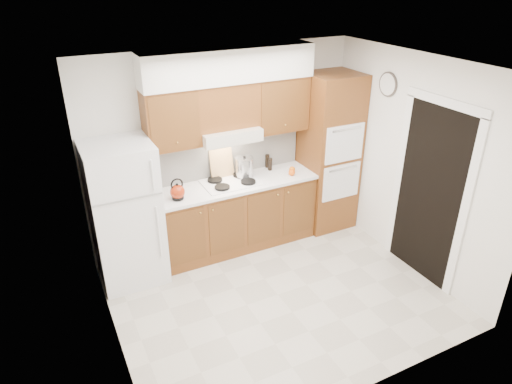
# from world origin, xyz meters

# --- Properties ---
(floor) EXTENTS (3.60, 3.60, 0.00)m
(floor) POSITION_xyz_m (0.00, 0.00, 0.00)
(floor) COLOR beige
(floor) RESTS_ON ground
(ceiling) EXTENTS (3.60, 3.60, 0.00)m
(ceiling) POSITION_xyz_m (0.00, 0.00, 2.60)
(ceiling) COLOR white
(ceiling) RESTS_ON wall_back
(wall_back) EXTENTS (3.60, 0.02, 2.60)m
(wall_back) POSITION_xyz_m (0.00, 1.50, 1.30)
(wall_back) COLOR white
(wall_back) RESTS_ON floor
(wall_left) EXTENTS (0.02, 3.00, 2.60)m
(wall_left) POSITION_xyz_m (-1.80, 0.00, 1.30)
(wall_left) COLOR white
(wall_left) RESTS_ON floor
(wall_right) EXTENTS (0.02, 3.00, 2.60)m
(wall_right) POSITION_xyz_m (1.80, 0.00, 1.30)
(wall_right) COLOR white
(wall_right) RESTS_ON floor
(fridge) EXTENTS (0.75, 0.72, 1.72)m
(fridge) POSITION_xyz_m (-1.41, 1.14, 0.86)
(fridge) COLOR white
(fridge) RESTS_ON floor
(base_cabinets) EXTENTS (2.11, 0.60, 0.90)m
(base_cabinets) POSITION_xyz_m (0.02, 1.20, 0.45)
(base_cabinets) COLOR brown
(base_cabinets) RESTS_ON floor
(countertop) EXTENTS (2.13, 0.62, 0.04)m
(countertop) POSITION_xyz_m (0.03, 1.19, 0.92)
(countertop) COLOR white
(countertop) RESTS_ON base_cabinets
(backsplash) EXTENTS (2.11, 0.03, 0.56)m
(backsplash) POSITION_xyz_m (0.02, 1.49, 1.22)
(backsplash) COLOR white
(backsplash) RESTS_ON countertop
(oven_cabinet) EXTENTS (0.70, 0.65, 2.20)m
(oven_cabinet) POSITION_xyz_m (1.44, 1.18, 1.10)
(oven_cabinet) COLOR brown
(oven_cabinet) RESTS_ON floor
(upper_cab_left) EXTENTS (0.63, 0.33, 0.70)m
(upper_cab_left) POSITION_xyz_m (-0.71, 1.33, 1.85)
(upper_cab_left) COLOR brown
(upper_cab_left) RESTS_ON wall_back
(upper_cab_right) EXTENTS (0.73, 0.33, 0.70)m
(upper_cab_right) POSITION_xyz_m (0.72, 1.33, 1.85)
(upper_cab_right) COLOR brown
(upper_cab_right) RESTS_ON wall_back
(range_hood) EXTENTS (0.75, 0.45, 0.15)m
(range_hood) POSITION_xyz_m (-0.02, 1.27, 1.57)
(range_hood) COLOR silver
(range_hood) RESTS_ON wall_back
(upper_cab_over_hood) EXTENTS (0.75, 0.33, 0.55)m
(upper_cab_over_hood) POSITION_xyz_m (-0.02, 1.33, 1.92)
(upper_cab_over_hood) COLOR brown
(upper_cab_over_hood) RESTS_ON range_hood
(soffit) EXTENTS (2.13, 0.36, 0.40)m
(soffit) POSITION_xyz_m (0.03, 1.32, 2.40)
(soffit) COLOR silver
(soffit) RESTS_ON wall_back
(cooktop) EXTENTS (0.74, 0.50, 0.01)m
(cooktop) POSITION_xyz_m (-0.02, 1.21, 0.95)
(cooktop) COLOR white
(cooktop) RESTS_ON countertop
(doorway) EXTENTS (0.02, 0.90, 2.10)m
(doorway) POSITION_xyz_m (1.79, -0.35, 1.05)
(doorway) COLOR black
(doorway) RESTS_ON floor
(wall_clock) EXTENTS (0.02, 0.30, 0.30)m
(wall_clock) POSITION_xyz_m (1.79, 0.55, 2.15)
(wall_clock) COLOR #3F3833
(wall_clock) RESTS_ON wall_right
(kettle) EXTENTS (0.20, 0.20, 0.18)m
(kettle) POSITION_xyz_m (-0.78, 1.07, 1.04)
(kettle) COLOR #98240B
(kettle) RESTS_ON countertop
(cutting_board) EXTENTS (0.32, 0.11, 0.42)m
(cutting_board) POSITION_xyz_m (-0.06, 1.44, 1.14)
(cutting_board) COLOR tan
(cutting_board) RESTS_ON countertop
(stock_pot) EXTENTS (0.26, 0.26, 0.24)m
(stock_pot) POSITION_xyz_m (0.19, 1.28, 1.09)
(stock_pot) COLOR #BABBBF
(stock_pot) RESTS_ON cooktop
(condiment_a) EXTENTS (0.07, 0.07, 0.20)m
(condiment_a) POSITION_xyz_m (0.28, 1.35, 1.04)
(condiment_a) COLOR black
(condiment_a) RESTS_ON countertop
(condiment_b) EXTENTS (0.06, 0.06, 0.18)m
(condiment_b) POSITION_xyz_m (0.62, 1.45, 1.03)
(condiment_b) COLOR black
(condiment_b) RESTS_ON countertop
(condiment_c) EXTENTS (0.07, 0.07, 0.17)m
(condiment_c) POSITION_xyz_m (0.61, 1.35, 1.02)
(condiment_c) COLOR black
(condiment_c) RESTS_ON countertop
(orange_near) EXTENTS (0.11, 0.11, 0.09)m
(orange_near) POSITION_xyz_m (0.78, 1.06, 0.98)
(orange_near) COLOR #FF570D
(orange_near) RESTS_ON countertop
(orange_far) EXTENTS (0.10, 0.10, 0.08)m
(orange_far) POSITION_xyz_m (0.84, 1.14, 0.98)
(orange_far) COLOR orange
(orange_far) RESTS_ON countertop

